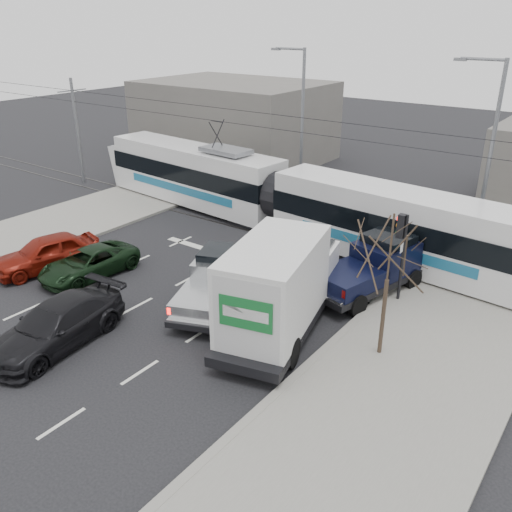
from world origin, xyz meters
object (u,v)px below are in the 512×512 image
Objects in this scene: traffic_signal at (402,239)px; tram at (281,197)px; street_lamp_near at (488,146)px; bare_tree at (390,254)px; street_lamp_far at (300,116)px; green_car at (89,263)px; dark_car at (56,325)px; red_car at (47,253)px; navy_pickup at (375,266)px; box_truck at (280,287)px; silver_pickup at (216,279)px.

tram is at bearing 154.39° from traffic_signal.
bare_tree is at bearing -88.58° from street_lamp_near.
street_lamp_far reaches higher than traffic_signal.
bare_tree is 13.57m from green_car.
red_car is at bearing 142.11° from dark_car.
street_lamp_far reaches higher than bare_tree.
bare_tree is 1.06× the size of red_car.
navy_pickup is at bearing -22.07° from tram.
street_lamp_near is at bearing 48.59° from green_car.
street_lamp_near and street_lamp_far have the same top height.
tram is at bearing 71.91° from green_car.
bare_tree is 4.28m from traffic_signal.
traffic_signal is at bearing 47.36° from box_truck.
box_truck is (5.74, -8.62, -0.06)m from tram.
red_car is (-14.92, -13.98, -4.31)m from street_lamp_near.
box_truck is 5.22m from navy_pickup.
traffic_signal is 0.79× the size of green_car.
box_truck is 9.55m from green_car.
street_lamp_near is 1.91× the size of red_car.
tram reaches higher than bare_tree.
bare_tree is 17.97m from street_lamp_far.
red_car is (-2.13, -0.65, 0.17)m from green_car.
tram is at bearing -66.77° from street_lamp_far.
traffic_signal reaches higher than navy_pickup.
box_truck is 1.45× the size of dark_car.
traffic_signal is 7.91m from street_lamp_near.
green_car is at bearing 32.90° from red_car.
box_truck reaches higher than red_car.
dark_car is (-9.18, -17.52, -4.34)m from street_lamp_near.
green_car is (-9.41, -1.18, -1.19)m from box_truck.
traffic_signal is at bearing 44.05° from dark_car.
red_car is (-5.79, -10.44, -1.07)m from tram.
traffic_signal is at bearing 14.40° from silver_pickup.
box_truck is at bearing 36.62° from dark_car.
street_lamp_far is 15.16m from silver_pickup.
street_lamp_far is (-11.79, 13.50, 1.32)m from bare_tree.
street_lamp_far is 13.82m from navy_pickup.
bare_tree is 15.69m from red_car.
green_car is at bearing 173.13° from box_truck.
navy_pickup is (7.17, -3.64, -0.71)m from tram.
red_car is (-15.21, -2.48, -2.99)m from bare_tree.
green_car is (-3.66, -9.79, -1.24)m from tram.
street_lamp_near is 10.31m from tram.
bare_tree is 1.10× the size of green_car.
green_car is at bearing -135.98° from navy_pickup.
dark_car is at bearing -46.95° from green_car.
street_lamp_far is (-10.66, 9.50, 2.37)m from traffic_signal.
silver_pickup is 6.27m from green_car.
dark_car is at bearing -15.79° from red_car.
bare_tree reaches higher than red_car.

